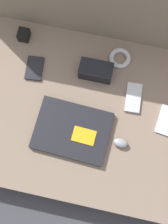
% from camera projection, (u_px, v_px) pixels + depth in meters
% --- Properties ---
extents(ground_plane, '(8.00, 8.00, 0.00)m').
position_uv_depth(ground_plane, '(84.00, 119.00, 1.37)').
color(ground_plane, '#38383D').
extents(couch_seat, '(1.17, 0.71, 0.11)m').
position_uv_depth(couch_seat, '(84.00, 116.00, 1.32)').
color(couch_seat, '#7A6656').
rests_on(couch_seat, ground_plane).
extents(laptop, '(0.30, 0.23, 0.03)m').
position_uv_depth(laptop, '(72.00, 131.00, 1.23)').
color(laptop, black).
rests_on(laptop, couch_seat).
extents(computer_mouse, '(0.06, 0.04, 0.03)m').
position_uv_depth(computer_mouse, '(120.00, 143.00, 1.22)').
color(computer_mouse, gray).
rests_on(computer_mouse, couch_seat).
extents(phone_silver, '(0.08, 0.11, 0.01)m').
position_uv_depth(phone_silver, '(35.00, 68.00, 1.31)').
color(phone_silver, black).
rests_on(phone_silver, couch_seat).
extents(phone_black, '(0.07, 0.13, 0.01)m').
position_uv_depth(phone_black, '(166.00, 120.00, 1.25)').
color(phone_black, silver).
rests_on(phone_black, couch_seat).
extents(phone_small, '(0.07, 0.13, 0.01)m').
position_uv_depth(phone_small, '(133.00, 98.00, 1.27)').
color(phone_small, '#B7B7BC').
rests_on(phone_small, couch_seat).
extents(camera_pouch, '(0.14, 0.07, 0.07)m').
position_uv_depth(camera_pouch, '(96.00, 71.00, 1.27)').
color(camera_pouch, black).
rests_on(camera_pouch, couch_seat).
extents(charger_brick, '(0.05, 0.05, 0.04)m').
position_uv_depth(charger_brick, '(24.00, 35.00, 1.33)').
color(charger_brick, black).
rests_on(charger_brick, couch_seat).
extents(cable_coil, '(0.09, 0.09, 0.02)m').
position_uv_depth(cable_coil, '(120.00, 58.00, 1.31)').
color(cable_coil, '#B2B2B7').
rests_on(cable_coil, couch_seat).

